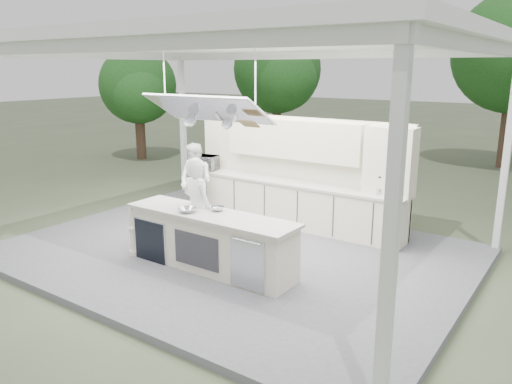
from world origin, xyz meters
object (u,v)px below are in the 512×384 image
Objects in this scene: demo_island at (209,241)px; head_chef at (197,209)px; sous_chef at (196,181)px; back_counter at (289,202)px.

head_chef is at bearing 153.64° from demo_island.
head_chef reaches higher than demo_island.
demo_island is at bearing -45.69° from sous_chef.
back_counter is (-0.18, 2.81, 0.00)m from demo_island.
back_counter is at bearing -85.07° from head_chef.
back_counter is at bearing 93.63° from demo_island.
back_counter is 2.83× the size of head_chef.
sous_chef reaches higher than demo_island.
head_chef reaches higher than back_counter.
head_chef is at bearing -95.46° from back_counter.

